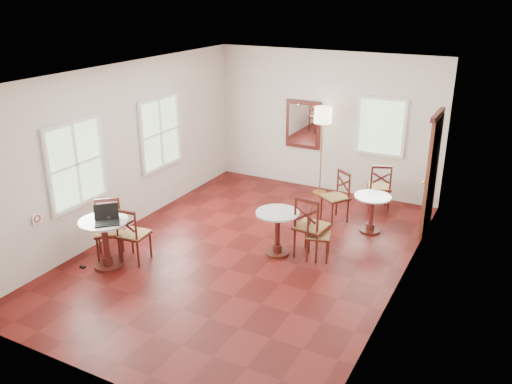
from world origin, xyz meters
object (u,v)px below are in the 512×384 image
navy_mug (103,214)px  power_adapter (83,267)px  chair_back_b (336,197)px  cafe_table_mid (277,228)px  chair_near_b (109,230)px  chair_near_a (133,234)px  chair_back_a (379,187)px  laptop (107,218)px  floor_lamp (323,121)px  mouse (110,224)px  chair_mid_a (311,226)px  water_glass (109,220)px  cafe_table_back (372,209)px  cafe_table_near (105,238)px  chair_mid_b (317,235)px

navy_mug → power_adapter: bearing=-124.7°
navy_mug → chair_back_b: bearing=51.0°
cafe_table_mid → chair_near_b: 2.76m
cafe_table_mid → chair_near_a: size_ratio=0.80×
chair_back_a → laptop: 5.35m
floor_lamp → mouse: 5.02m
cafe_table_mid → mouse: mouse is taller
chair_mid_a → water_glass: size_ratio=10.55×
cafe_table_back → chair_mid_a: bearing=-114.0°
mouse → power_adapter: (-0.54, -0.15, -0.81)m
chair_mid_a → floor_lamp: 3.09m
cafe_table_near → floor_lamp: floor_lamp is taller
water_glass → power_adapter: 0.99m
cafe_table_near → chair_mid_b: chair_mid_b is taller
navy_mug → chair_mid_a: bearing=31.7°
cafe_table_near → water_glass: 0.39m
chair_mid_a → chair_mid_b: (0.13, -0.03, -0.11)m
cafe_table_near → navy_mug: (-0.10, 0.11, 0.35)m
chair_mid_a → chair_mid_b: size_ratio=1.25×
chair_mid_a → chair_back_b: bearing=-79.9°
chair_near_a → chair_mid_b: bearing=-155.9°
chair_mid_a → mouse: (-2.53, -1.93, 0.30)m
chair_back_b → water_glass: 4.28m
mouse → chair_mid_a: bearing=57.1°
chair_near_b → power_adapter: 0.71m
cafe_table_mid → chair_near_a: chair_near_a is taller
chair_mid_a → floor_lamp: floor_lamp is taller
cafe_table_mid → chair_mid_b: (0.64, 0.16, -0.04)m
chair_back_b → water_glass: chair_back_b is taller
chair_mid_b → floor_lamp: 3.19m
chair_mid_a → mouse: size_ratio=11.57×
cafe_table_mid → cafe_table_back: size_ratio=1.09×
chair_mid_a → chair_mid_b: chair_mid_a is taller
chair_mid_b → chair_back_b: chair_back_b is taller
mouse → water_glass: 0.08m
chair_mid_a → chair_mid_b: 0.17m
chair_mid_a → cafe_table_mid: bearing=25.8°
cafe_table_mid → navy_mug: size_ratio=7.15×
laptop → mouse: 0.13m
chair_mid_a → water_glass: (-2.58, -1.89, 0.33)m
chair_near_b → chair_back_a: chair_near_b is taller
chair_near_a → navy_mug: 0.58m
floor_lamp → cafe_table_near: bearing=-111.6°
mouse → navy_mug: navy_mug is taller
laptop → chair_near_b: bearing=90.4°
laptop → cafe_table_back: bearing=2.6°
floor_lamp → chair_mid_a: bearing=-71.9°
chair_near_a → chair_mid_b: (2.61, 1.46, -0.05)m
chair_back_a → chair_back_b: bearing=35.0°
cafe_table_near → cafe_table_mid: 2.77m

